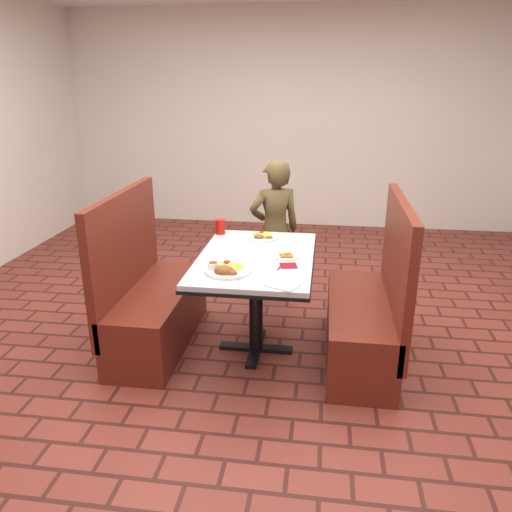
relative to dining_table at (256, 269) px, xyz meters
name	(u,v)px	position (x,y,z in m)	size (l,w,h in m)	color
room	(256,81)	(0.00, 0.00, 1.26)	(7.00, 7.04, 2.82)	brown
dining_table	(256,269)	(0.00, 0.00, 0.00)	(0.81, 1.21, 0.75)	silver
booth_bench_left	(151,304)	(-0.80, 0.00, -0.32)	(0.47, 1.20, 1.17)	maroon
booth_bench_right	(367,317)	(0.80, 0.00, -0.32)	(0.47, 1.20, 1.17)	maroon
diner_person	(275,230)	(0.02, 1.02, -0.02)	(0.46, 0.30, 1.27)	brown
near_dinner_plate	(227,267)	(-0.14, -0.33, 0.13)	(0.30, 0.30, 0.09)	white
far_dinner_plate	(263,235)	(0.00, 0.42, 0.12)	(0.24, 0.24, 0.06)	white
plantain_plate	(286,256)	(0.22, 0.00, 0.11)	(0.17, 0.17, 0.03)	white
maroon_napkin	(288,266)	(0.24, -0.16, 0.10)	(0.11, 0.11, 0.00)	maroon
spoon_utensil	(280,267)	(0.19, -0.21, 0.10)	(0.01, 0.12, 0.00)	silver
red_tumbler	(220,227)	(-0.36, 0.49, 0.15)	(0.08, 0.08, 0.12)	#B7150C
paper_napkin	(282,285)	(0.23, -0.51, 0.10)	(0.19, 0.14, 0.01)	white
knife_utensil	(239,275)	(-0.05, -0.40, 0.11)	(0.01, 0.15, 0.00)	silver
fork_utensil	(232,275)	(-0.10, -0.41, 0.11)	(0.01, 0.16, 0.00)	silver
lettuce_shreds	(263,253)	(0.04, 0.06, 0.10)	(0.28, 0.32, 0.00)	#9DC44E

